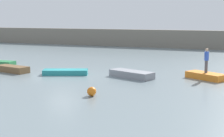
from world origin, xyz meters
TOP-DOWN VIEW (x-y plane):
  - ground_plane at (0.00, 0.00)m, footprint 120.00×120.00m
  - embankment_wall at (0.00, 27.11)m, footprint 80.00×1.20m
  - rowboat_brown at (-4.76, 0.03)m, footprint 3.26×1.74m
  - rowboat_teal at (-0.05, 0.60)m, footprint 3.69×2.44m
  - rowboat_grey at (5.24, 1.35)m, footprint 3.73×2.40m
  - rowboat_orange at (10.53, 2.77)m, footprint 3.13×2.55m
  - person_blue_shirt at (10.53, 2.77)m, footprint 0.32×0.32m
  - mooring_buoy at (5.05, -5.26)m, footprint 0.54×0.54m

SIDE VIEW (x-z plane):
  - ground_plane at x=0.00m, z-range 0.00..0.00m
  - rowboat_teal at x=-0.05m, z-range 0.00..0.41m
  - rowboat_orange at x=10.53m, z-range 0.00..0.47m
  - rowboat_grey at x=5.24m, z-range 0.00..0.51m
  - rowboat_brown at x=-4.76m, z-range 0.00..0.52m
  - mooring_buoy at x=5.05m, z-range 0.00..0.54m
  - embankment_wall at x=0.00m, z-range 0.00..2.66m
  - person_blue_shirt at x=10.53m, z-range 0.58..2.38m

